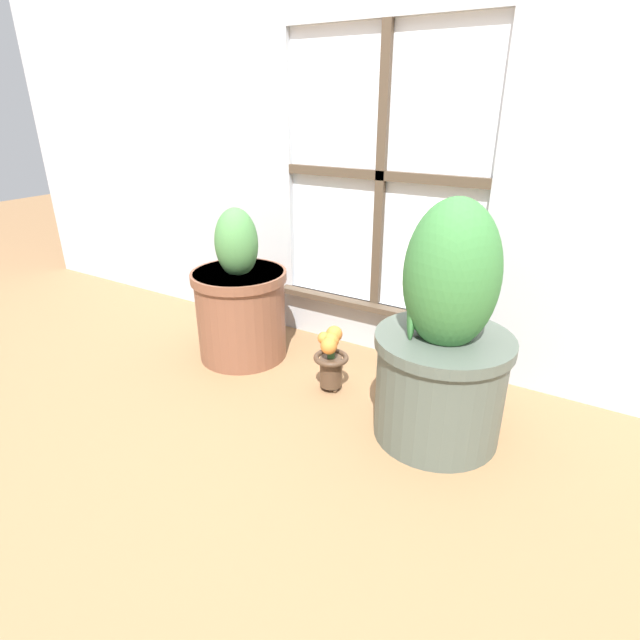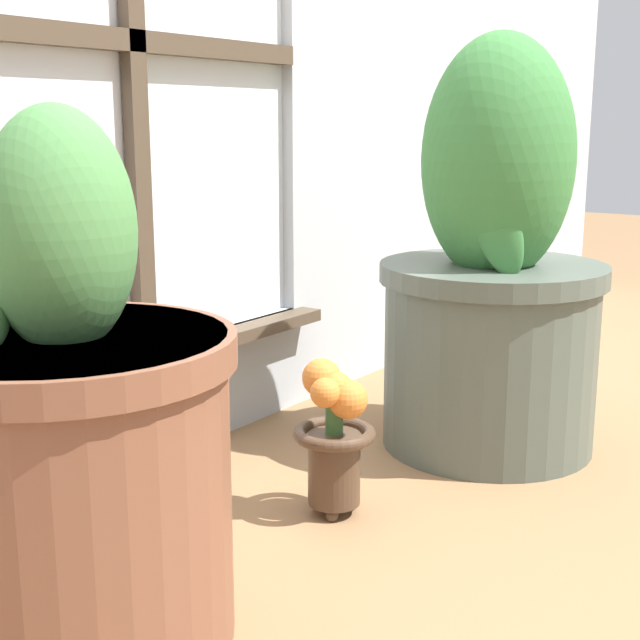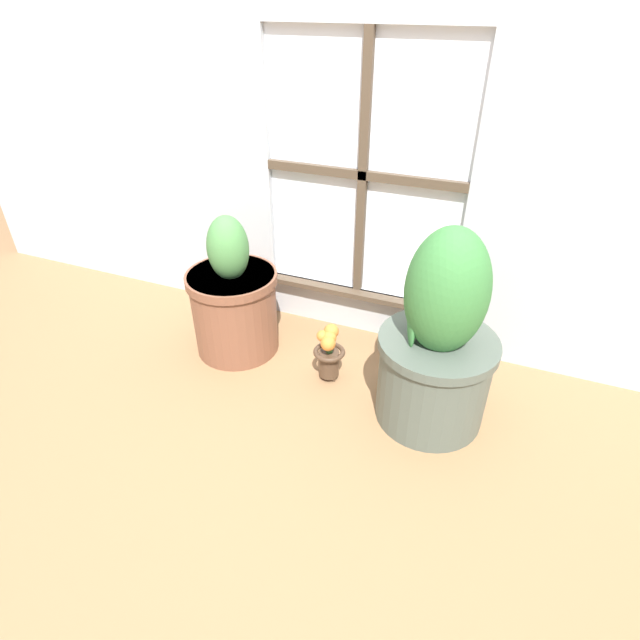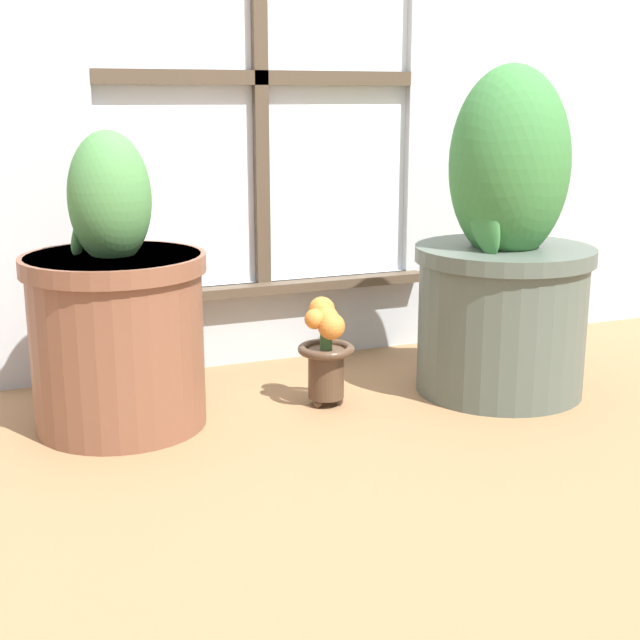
% 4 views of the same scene
% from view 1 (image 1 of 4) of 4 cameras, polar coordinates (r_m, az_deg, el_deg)
% --- Properties ---
extents(ground_plane, '(10.00, 10.00, 0.00)m').
position_cam_1_polar(ground_plane, '(1.74, -3.36, -11.32)').
color(ground_plane, olive).
extents(wall_with_window, '(4.40, 0.10, 2.50)m').
position_cam_1_polar(wall_with_window, '(2.02, 8.05, 31.34)').
color(wall_with_window, '#B2B7BC').
rests_on(wall_with_window, ground_plane).
extents(potted_plant_left, '(0.38, 0.38, 0.63)m').
position_cam_1_polar(potted_plant_left, '(2.07, -9.08, 2.06)').
color(potted_plant_left, brown).
rests_on(potted_plant_left, ground_plane).
extents(potted_plant_right, '(0.42, 0.42, 0.76)m').
position_cam_1_polar(potted_plant_right, '(1.56, 13.93, -2.92)').
color(potted_plant_right, '#4C564C').
rests_on(potted_plant_right, ground_plane).
extents(flower_vase, '(0.13, 0.13, 0.25)m').
position_cam_1_polar(flower_vase, '(1.84, 1.24, -4.21)').
color(flower_vase, '#473323').
rests_on(flower_vase, ground_plane).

